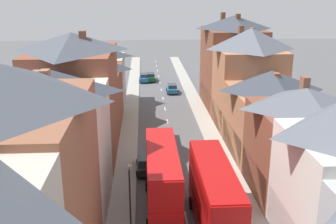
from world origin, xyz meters
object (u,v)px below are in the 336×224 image
at_px(car_parked_left_b, 172,88).
at_px(street_lamp, 130,199).
at_px(double_decker_bus_mid_street, 162,178).
at_px(car_near_blue, 144,78).
at_px(double_decker_bus_lead, 214,198).
at_px(car_near_silver, 146,163).
at_px(car_parked_right_a, 226,210).
at_px(car_parked_left_a, 151,77).

height_order(car_parked_left_b, street_lamp, street_lamp).
height_order(double_decker_bus_mid_street, car_near_blue, double_decker_bus_mid_street).
height_order(double_decker_bus_lead, car_near_silver, double_decker_bus_lead).
height_order(car_parked_right_a, car_parked_left_b, car_parked_right_a).
xyz_separation_m(double_decker_bus_mid_street, car_parked_left_a, (0.01, 48.14, -1.98)).
distance_m(double_decker_bus_mid_street, street_lamp, 4.52).
bearing_deg(car_parked_left_a, double_decker_bus_mid_street, -90.01).
relative_size(double_decker_bus_lead, car_parked_left_b, 2.57).
xyz_separation_m(car_near_silver, car_parked_left_b, (4.90, 31.04, -0.01)).
bearing_deg(double_decker_bus_lead, car_near_silver, 114.58).
bearing_deg(double_decker_bus_mid_street, street_lamp, -122.86).
bearing_deg(car_parked_left_b, double_decker_bus_mid_street, -95.36).
xyz_separation_m(car_near_silver, street_lamp, (-1.15, -11.19, 2.44)).
bearing_deg(car_near_blue, double_decker_bus_lead, -84.52).
bearing_deg(double_decker_bus_mid_street, car_parked_left_a, 89.99).
height_order(car_near_blue, street_lamp, street_lamp).
bearing_deg(double_decker_bus_mid_street, car_near_blue, 91.55).
height_order(double_decker_bus_mid_street, car_parked_left_b, double_decker_bus_mid_street).
height_order(double_decker_bus_lead, car_parked_left_b, double_decker_bus_lead).
relative_size(car_near_silver, car_parked_left_b, 1.05).
distance_m(car_near_blue, car_parked_right_a, 49.97).
bearing_deg(double_decker_bus_lead, car_near_blue, 95.48).
bearing_deg(car_near_blue, double_decker_bus_mid_street, -88.45).
bearing_deg(double_decker_bus_mid_street, double_decker_bus_lead, -42.35).
relative_size(double_decker_bus_mid_street, car_parked_left_b, 2.57).
height_order(car_near_blue, car_near_silver, car_near_blue).
height_order(car_near_silver, car_parked_left_b, car_near_silver).
bearing_deg(car_near_silver, street_lamp, -95.87).
distance_m(double_decker_bus_mid_street, car_near_blue, 47.79).
xyz_separation_m(double_decker_bus_mid_street, street_lamp, (-2.44, -3.78, 0.43)).
relative_size(car_parked_left_b, street_lamp, 0.77).
xyz_separation_m(double_decker_bus_lead, double_decker_bus_mid_street, (-3.60, 3.28, 0.00)).
relative_size(car_near_silver, car_parked_right_a, 1.07).
xyz_separation_m(car_parked_left_a, car_parked_left_b, (3.60, -9.69, -0.04)).
distance_m(car_near_blue, car_near_silver, 40.32).
xyz_separation_m(car_parked_right_a, street_lamp, (-7.35, -1.93, 2.40)).
distance_m(car_parked_left_a, street_lamp, 52.03).
bearing_deg(car_near_silver, car_parked_left_a, 88.17).
xyz_separation_m(car_near_blue, street_lamp, (-1.15, -51.51, 2.42)).
bearing_deg(car_parked_left_b, car_near_silver, -98.97).
bearing_deg(double_decker_bus_lead, car_parked_left_b, 89.99).
xyz_separation_m(double_decker_bus_mid_street, car_near_blue, (-1.29, 47.73, -2.00)).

